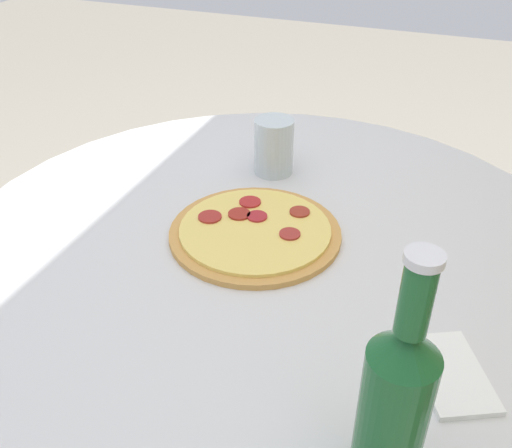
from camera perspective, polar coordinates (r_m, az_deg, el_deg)
table at (r=1.05m, az=1.10°, el=-9.24°), size 1.06×1.06×0.68m
pizza at (r=0.95m, az=-0.00°, el=-0.59°), size 0.28×0.28×0.02m
beer_bottle at (r=0.56m, az=13.64°, el=-17.36°), size 0.07×0.07×0.29m
drinking_glass at (r=1.11m, az=1.80°, el=7.77°), size 0.08×0.08×0.11m
napkin at (r=0.76m, az=18.91°, el=-13.92°), size 0.15×0.13×0.01m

